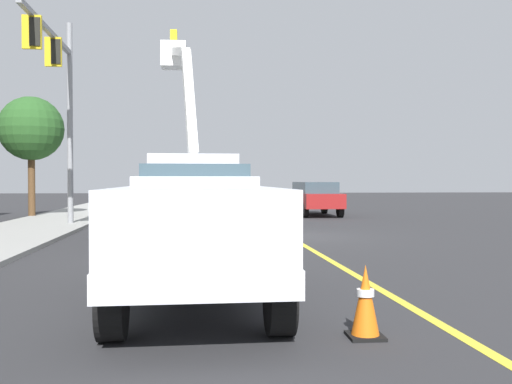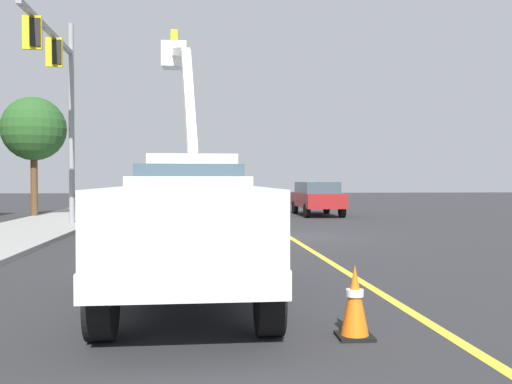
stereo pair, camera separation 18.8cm
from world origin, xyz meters
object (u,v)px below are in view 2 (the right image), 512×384
(traffic_cone_mid_rear, at_px, (247,214))
(traffic_signal_mast, at_px, (60,84))
(passing_minivan, at_px, (317,196))
(service_pickup_truck, at_px, (189,227))
(traffic_cone_leading, at_px, (355,302))
(traffic_cone_mid_front, at_px, (254,232))
(utility_bucket_truck, at_px, (193,185))

(traffic_cone_mid_rear, xyz_separation_m, traffic_signal_mast, (-2.27, 6.83, 4.84))
(traffic_signal_mast, bearing_deg, passing_minivan, -55.35)
(service_pickup_truck, bearing_deg, traffic_cone_leading, -135.37)
(service_pickup_truck, xyz_separation_m, traffic_cone_leading, (-1.97, -1.95, -0.71))
(traffic_cone_mid_front, height_order, traffic_signal_mast, traffic_signal_mast)
(service_pickup_truck, relative_size, traffic_cone_leading, 6.76)
(traffic_cone_mid_rear, bearing_deg, utility_bucket_truck, 150.97)
(traffic_cone_mid_front, bearing_deg, passing_minivan, -17.79)
(traffic_cone_mid_rear, bearing_deg, service_pickup_truck, 173.09)
(passing_minivan, distance_m, traffic_signal_mast, 13.73)
(service_pickup_truck, distance_m, traffic_cone_mid_front, 7.06)
(utility_bucket_truck, distance_m, traffic_cone_leading, 13.30)
(traffic_cone_leading, bearing_deg, service_pickup_truck, 44.63)
(service_pickup_truck, height_order, traffic_cone_leading, service_pickup_truck)
(service_pickup_truck, distance_m, traffic_cone_mid_rear, 14.94)
(traffic_cone_leading, xyz_separation_m, traffic_cone_mid_rear, (16.79, 0.15, -0.03))
(traffic_cone_mid_rear, bearing_deg, traffic_signal_mast, 108.38)
(passing_minivan, distance_m, traffic_cone_mid_front, 13.77)
(service_pickup_truck, bearing_deg, traffic_signal_mast, 21.88)
(passing_minivan, bearing_deg, traffic_cone_mid_rear, 142.83)
(service_pickup_truck, bearing_deg, passing_minivan, -15.93)
(service_pickup_truck, height_order, traffic_cone_mid_rear, service_pickup_truck)
(utility_bucket_truck, height_order, traffic_cone_mid_rear, utility_bucket_truck)
(passing_minivan, height_order, traffic_cone_mid_rear, passing_minivan)
(utility_bucket_truck, distance_m, service_pickup_truck, 11.10)
(service_pickup_truck, bearing_deg, utility_bucket_truck, 1.41)
(traffic_signal_mast, bearing_deg, service_pickup_truck, -158.12)
(utility_bucket_truck, bearing_deg, traffic_cone_mid_front, -157.31)
(utility_bucket_truck, relative_size, traffic_cone_mid_front, 10.43)
(utility_bucket_truck, bearing_deg, traffic_cone_mid_rear, -29.03)
(passing_minivan, xyz_separation_m, traffic_cone_mid_front, (-13.10, 4.20, -0.58))
(utility_bucket_truck, bearing_deg, traffic_signal_mast, 73.01)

